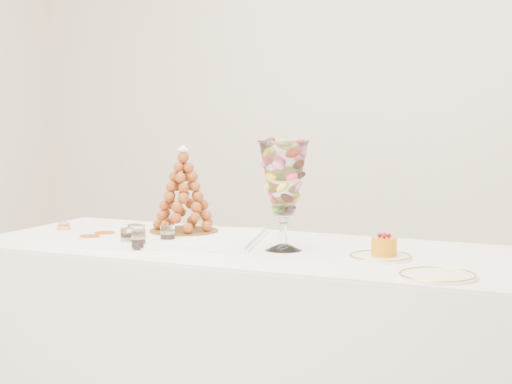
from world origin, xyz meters
The scene contains 15 objects.
buffet_table centered at (0.14, 0.10, 0.39)m, with size 2.06×0.85×0.78m.
lace_tray centered at (-0.17, 0.11, 0.79)m, with size 0.63×0.47×0.02m, color white.
macaron_vase centered at (0.29, 0.08, 1.03)m, with size 0.18×0.18×0.39m.
cake_plate centered at (0.66, 0.07, 0.78)m, with size 0.21×0.21×0.01m, color white.
spare_plate centered at (0.90, -0.17, 0.78)m, with size 0.24×0.24×0.01m, color white.
pink_tart centered at (-0.72, 0.15, 0.80)m, with size 0.06×0.06×0.04m.
verrine_a centered at (-0.27, -0.02, 0.82)m, with size 0.05×0.05×0.07m, color white.
verrine_b centered at (-0.24, -0.05, 0.82)m, with size 0.05×0.05×0.07m, color white.
verrine_c centered at (-0.14, 0.01, 0.82)m, with size 0.05×0.05×0.07m, color white.
verrine_d centered at (-0.25, -0.10, 0.81)m, with size 0.05×0.05×0.07m, color white.
verrine_e centered at (-0.18, -0.13, 0.81)m, with size 0.05×0.05×0.07m, color white.
ramekin_back centered at (-0.41, 0.00, 0.79)m, with size 0.08×0.08×0.03m, color white.
ramekin_front centered at (-0.42, -0.10, 0.79)m, with size 0.08×0.08×0.03m, color white.
croquembouche centered at (-0.18, 0.20, 0.96)m, with size 0.27×0.27×0.33m.
mousse_cake centered at (0.67, 0.07, 0.82)m, with size 0.09×0.09×0.08m.
Camera 1 is at (1.49, -2.68, 1.30)m, focal length 60.00 mm.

